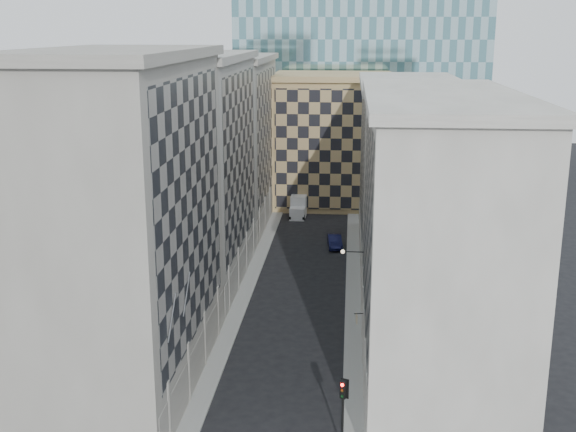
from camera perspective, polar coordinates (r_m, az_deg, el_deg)
The scene contains 15 objects.
sidewalk_west at distance 71.17m, azimuth -3.35°, elevation -5.89°, with size 1.50×100.00×0.15m, color gray.
sidewalk_east at distance 70.48m, azimuth 5.18°, elevation -6.14°, with size 1.50×100.00×0.15m, color gray.
bldg_left_a at distance 51.16m, azimuth -12.87°, elevation -0.65°, with size 10.80×22.80×23.70m.
bldg_left_b at distance 71.97m, azimuth -7.59°, elevation 3.55°, with size 10.80×22.80×22.70m.
bldg_left_c at distance 93.33m, azimuth -4.68°, elevation 5.84°, with size 10.80×22.80×21.70m.
bldg_right_a at distance 53.37m, azimuth 11.49°, elevation -1.62°, with size 10.80×26.80×20.70m.
bldg_right_b at distance 79.64m, azimuth 9.40°, elevation 3.46°, with size 10.80×28.80×19.70m.
tan_block at distance 105.03m, azimuth 3.50°, elevation 6.07°, with size 16.80×14.80×18.80m.
church_tower at distance 118.05m, azimuth 2.83°, elevation 15.55°, with size 7.20×7.20×51.50m.
flagpoles_left at distance 46.45m, azimuth -8.56°, elevation -6.98°, with size 0.10×6.33×2.33m.
bracket_lamp at distance 62.81m, azimuth 4.51°, elevation -2.83°, with size 1.98×0.36×0.36m.
traffic_light at distance 44.91m, azimuth 4.38°, elevation -14.21°, with size 0.56×0.55×4.45m.
box_truck at distance 98.73m, azimuth 0.83°, elevation 0.69°, with size 2.16×5.17×2.82m.
dark_car at distance 84.91m, azimuth 3.71°, elevation -2.01°, with size 1.56×4.49×1.48m, color #0E1033.
shop_sign at distance 55.07m, azimuth 5.45°, elevation -8.03°, with size 0.80×0.70×0.78m.
Camera 1 is at (4.65, -35.94, 24.95)m, focal length 45.00 mm.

